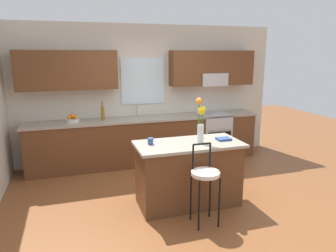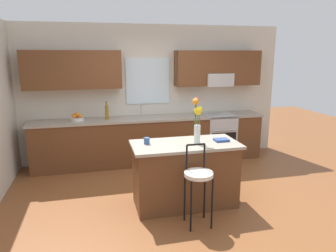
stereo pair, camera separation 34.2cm
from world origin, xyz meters
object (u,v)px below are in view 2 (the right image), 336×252
bar_stool_near (198,178)px  flower_vase (197,119)px  mug_ceramic (147,141)px  bottle_olive_oil (107,112)px  kitchen_island (185,174)px  cookbook (221,140)px  oven_range (218,136)px  fruit_bowl_oranges (77,118)px

bar_stool_near → flower_vase: (0.15, 0.53, 0.63)m
mug_ceramic → bottle_olive_oil: bottle_olive_oil is taller
kitchen_island → bottle_olive_oil: bottle_olive_oil is taller
flower_vase → cookbook: size_ratio=3.19×
bar_stool_near → flower_vase: flower_vase is taller
bar_stool_near → cookbook: bar_stool_near is taller
oven_range → cookbook: bearing=-111.7°
bar_stool_near → bottle_olive_oil: (-0.98, 2.48, 0.42)m
bar_stool_near → fruit_bowl_oranges: size_ratio=4.34×
oven_range → cookbook: (-0.75, -1.89, 0.48)m
flower_vase → mug_ceramic: (-0.68, 0.13, -0.30)m
kitchen_island → flower_vase: bearing=-15.6°
oven_range → cookbook: 2.09m
mug_ceramic → oven_range: bearing=44.6°
flower_vase → cookbook: (0.38, 0.03, -0.33)m
mug_ceramic → bar_stool_near: bearing=-51.4°
kitchen_island → mug_ceramic: mug_ceramic is taller
oven_range → bottle_olive_oil: (-2.27, 0.02, 0.60)m
mug_ceramic → kitchen_island: bearing=-9.5°
oven_range → fruit_bowl_oranges: (-2.81, 0.03, 0.51)m
mug_ceramic → bottle_olive_oil: bearing=103.9°
oven_range → flower_vase: 2.37m
fruit_bowl_oranges → cookbook: bearing=-43.0°
cookbook → fruit_bowl_oranges: size_ratio=0.83×
oven_range → fruit_bowl_oranges: 2.86m
kitchen_island → bar_stool_near: size_ratio=1.44×
cookbook → oven_range: bearing=68.3°
bottle_olive_oil → cookbook: bearing=-51.7°
flower_vase → bottle_olive_oil: bearing=120.3°
kitchen_island → fruit_bowl_oranges: size_ratio=6.26×
flower_vase → fruit_bowl_oranges: bearing=130.8°
flower_vase → cookbook: 0.50m
bar_stool_near → mug_ceramic: bar_stool_near is taller
oven_range → mug_ceramic: bearing=-135.4°
bar_stool_near → oven_range: bearing=62.4°
flower_vase → cookbook: bearing=3.9°
oven_range → bottle_olive_oil: 2.34m
mug_ceramic → fruit_bowl_oranges: (-1.00, 1.82, 0.01)m
cookbook → bottle_olive_oil: size_ratio=0.58×
fruit_bowl_oranges → oven_range: bearing=-0.6°
kitchen_island → flower_vase: flower_vase is taller
oven_range → mug_ceramic: size_ratio=10.22×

